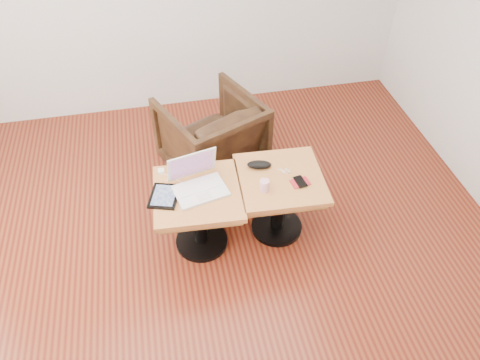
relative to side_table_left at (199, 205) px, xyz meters
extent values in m
cube|color=#4E150D|center=(-0.01, -0.38, -0.40)|extent=(4.50, 4.50, 0.01)
cylinder|color=black|center=(0.00, 0.00, -0.38)|extent=(0.38, 0.38, 0.03)
cylinder|color=black|center=(0.00, 0.00, -0.14)|extent=(0.10, 0.10, 0.46)
cube|color=#A66623|center=(0.00, 0.00, 0.07)|extent=(0.57, 0.57, 0.04)
cube|color=#A4572E|center=(0.00, 0.00, 0.11)|extent=(0.62, 0.62, 0.04)
cylinder|color=black|center=(0.58, 0.02, -0.38)|extent=(0.38, 0.38, 0.03)
cylinder|color=black|center=(0.58, 0.02, -0.14)|extent=(0.10, 0.10, 0.46)
cube|color=#A66623|center=(0.58, 0.02, 0.07)|extent=(0.57, 0.57, 0.04)
cube|color=#A4572E|center=(0.58, 0.02, 0.11)|extent=(0.62, 0.62, 0.04)
cube|color=white|center=(0.02, -0.01, 0.14)|extent=(0.38, 0.31, 0.02)
cube|color=silver|center=(0.01, 0.03, 0.15)|extent=(0.30, 0.17, 0.00)
cube|color=silver|center=(0.04, -0.07, 0.15)|extent=(0.10, 0.08, 0.00)
cube|color=white|center=(-0.01, 0.13, 0.26)|extent=(0.34, 0.13, 0.22)
cube|color=maroon|center=(-0.01, 0.13, 0.26)|extent=(0.30, 0.11, 0.19)
cube|color=black|center=(-0.22, -0.01, 0.14)|extent=(0.24, 0.27, 0.02)
cube|color=#191E38|center=(-0.22, -0.01, 0.15)|extent=(0.20, 0.23, 0.00)
cube|color=white|center=(-0.22, 0.24, 0.15)|extent=(0.04, 0.04, 0.02)
ellipsoid|color=black|center=(0.46, 0.15, 0.16)|extent=(0.18, 0.11, 0.05)
cylinder|color=#D55A89|center=(0.44, -0.08, 0.18)|extent=(0.07, 0.07, 0.08)
sphere|color=white|center=(0.62, 0.07, 0.14)|extent=(0.02, 0.02, 0.02)
sphere|color=white|center=(0.64, 0.08, 0.14)|extent=(0.02, 0.02, 0.02)
sphere|color=white|center=(0.60, 0.09, 0.14)|extent=(0.02, 0.02, 0.02)
sphere|color=white|center=(0.65, 0.06, 0.14)|extent=(0.02, 0.02, 0.02)
cylinder|color=white|center=(0.62, 0.07, 0.14)|extent=(0.08, 0.05, 0.00)
cube|color=#A21D31|center=(0.70, -0.06, 0.14)|extent=(0.14, 0.11, 0.01)
cube|color=black|center=(0.70, -0.06, 0.14)|extent=(0.08, 0.12, 0.01)
imported|color=black|center=(0.22, 0.83, -0.06)|extent=(0.96, 0.97, 0.67)
camera|label=1|loc=(-0.17, -2.22, 2.34)|focal=35.00mm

